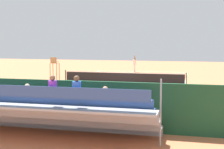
% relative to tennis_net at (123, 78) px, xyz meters
% --- Properties ---
extents(ground_plane, '(60.00, 60.00, 0.00)m').
position_rel_tennis_net_xyz_m(ground_plane, '(0.00, 0.00, -0.50)').
color(ground_plane, '#CC7047').
extents(court_line_markings, '(10.10, 22.20, 0.01)m').
position_rel_tennis_net_xyz_m(court_line_markings, '(0.00, -0.04, -0.50)').
color(court_line_markings, white).
rests_on(court_line_markings, ground).
extents(tennis_net, '(10.30, 0.10, 1.07)m').
position_rel_tennis_net_xyz_m(tennis_net, '(0.00, 0.00, 0.00)').
color(tennis_net, black).
rests_on(tennis_net, ground).
extents(backdrop_wall, '(18.00, 0.16, 2.00)m').
position_rel_tennis_net_xyz_m(backdrop_wall, '(0.00, 14.00, 0.50)').
color(backdrop_wall, '#1E4C2D').
rests_on(backdrop_wall, ground).
extents(bleacher_stand, '(9.06, 2.40, 2.48)m').
position_rel_tennis_net_xyz_m(bleacher_stand, '(-0.07, 15.39, 0.46)').
color(bleacher_stand, '#9EA0A5').
rests_on(bleacher_stand, ground).
extents(umpire_chair, '(0.67, 0.67, 2.14)m').
position_rel_tennis_net_xyz_m(umpire_chair, '(6.20, -0.18, 0.81)').
color(umpire_chair, '#A88456').
rests_on(umpire_chair, ground).
extents(courtside_bench, '(1.80, 0.40, 0.93)m').
position_rel_tennis_net_xyz_m(courtside_bench, '(-1.67, 13.27, 0.06)').
color(courtside_bench, '#234C2D').
rests_on(courtside_bench, ground).
extents(equipment_bag, '(0.90, 0.36, 0.36)m').
position_rel_tennis_net_xyz_m(equipment_bag, '(0.34, 13.40, -0.32)').
color(equipment_bag, '#B22D2D').
rests_on(equipment_bag, ground).
extents(tennis_player, '(0.46, 0.56, 1.93)m').
position_rel_tennis_net_xyz_m(tennis_player, '(0.80, -10.17, 0.51)').
color(tennis_player, white).
rests_on(tennis_player, ground).
extents(tennis_racket, '(0.40, 0.58, 0.03)m').
position_rel_tennis_net_xyz_m(tennis_racket, '(1.67, -9.72, -0.49)').
color(tennis_racket, black).
rests_on(tennis_racket, ground).
extents(tennis_ball_near, '(0.07, 0.07, 0.07)m').
position_rel_tennis_net_xyz_m(tennis_ball_near, '(-0.02, -9.67, -0.47)').
color(tennis_ball_near, '#CCDB33').
rests_on(tennis_ball_near, ground).
extents(tennis_ball_far, '(0.07, 0.07, 0.07)m').
position_rel_tennis_net_xyz_m(tennis_ball_far, '(-1.65, -7.06, -0.47)').
color(tennis_ball_far, '#CCDB33').
rests_on(tennis_ball_far, ground).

